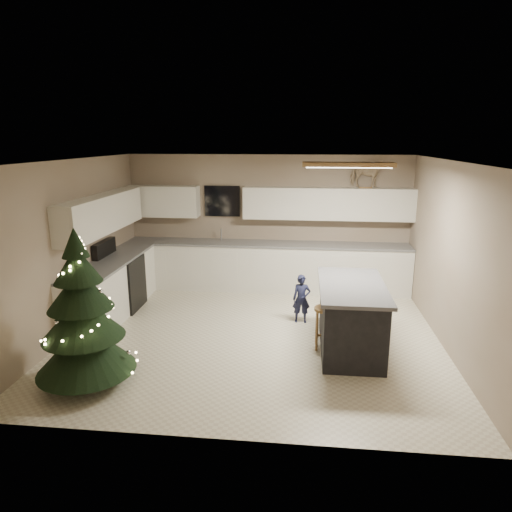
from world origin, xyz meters
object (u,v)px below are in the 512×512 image
object	(u,v)px
christmas_tree	(83,322)
rocking_horse	(366,173)
island	(351,317)
bar_stool	(325,318)
toddler	(302,299)

from	to	relation	value
christmas_tree	rocking_horse	xyz separation A→B (m)	(3.69, 3.92, 1.48)
island	rocking_horse	world-z (taller)	rocking_horse
bar_stool	toddler	size ratio (longest dim) A/B	0.77
christmas_tree	rocking_horse	distance (m)	5.58
christmas_tree	island	bearing A→B (deg)	21.76
island	christmas_tree	xyz separation A→B (m)	(-3.25, -1.30, 0.31)
toddler	bar_stool	bearing A→B (deg)	-71.88
christmas_tree	rocking_horse	bearing A→B (deg)	46.79
island	rocking_horse	distance (m)	3.21
rocking_horse	island	bearing A→B (deg)	-179.06
toddler	rocking_horse	xyz separation A→B (m)	(1.13, 1.73, 1.87)
toddler	christmas_tree	bearing A→B (deg)	-141.62
bar_stool	toddler	distance (m)	0.98
bar_stool	christmas_tree	size ratio (longest dim) A/B	0.31
bar_stool	rocking_horse	xyz separation A→B (m)	(0.79, 2.64, 1.81)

